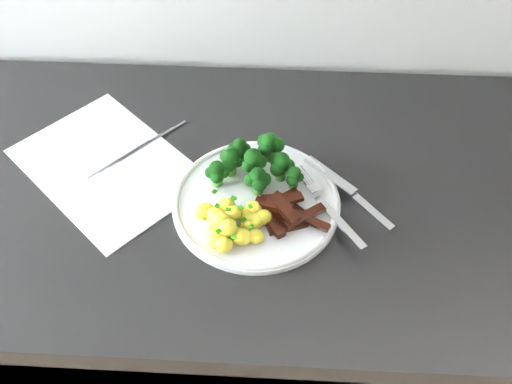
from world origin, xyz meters
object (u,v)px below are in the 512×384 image
at_px(recipe_paper, 107,166).
at_px(potatoes, 229,224).
at_px(broccoli, 255,162).
at_px(plate, 256,202).
at_px(fork, 330,209).
at_px(beef_strips, 285,211).
at_px(knife, 359,200).
at_px(counter, 204,323).

xyz_separation_m(recipe_paper, potatoes, (0.21, -0.12, 0.02)).
bearing_deg(broccoli, plate, -84.31).
relative_size(recipe_paper, fork, 2.24).
height_order(broccoli, beef_strips, broccoli).
bearing_deg(knife, fork, -148.82).
bearing_deg(fork, recipe_paper, 166.57).
relative_size(counter, broccoli, 15.64).
xyz_separation_m(counter, knife, (0.27, -0.02, 0.46)).
relative_size(plate, potatoes, 2.22).
relative_size(plate, beef_strips, 2.26).
height_order(counter, fork, fork).
distance_m(recipe_paper, plate, 0.26).
distance_m(potatoes, beef_strips, 0.09).
distance_m(plate, fork, 0.11).
relative_size(counter, recipe_paper, 6.62).
distance_m(plate, potatoes, 0.07).
bearing_deg(knife, counter, 175.95).
height_order(counter, plate, plate).
bearing_deg(plate, knife, 3.55).
bearing_deg(counter, recipe_paper, 163.72).
relative_size(beef_strips, fork, 0.71).
height_order(recipe_paper, plate, plate).
relative_size(recipe_paper, potatoes, 3.10).
bearing_deg(broccoli, potatoes, -106.54).
distance_m(fork, knife, 0.05).
bearing_deg(beef_strips, recipe_paper, 161.99).
height_order(plate, broccoli, broccoli).
height_order(recipe_paper, beef_strips, beef_strips).
xyz_separation_m(counter, plate, (0.11, -0.03, 0.46)).
distance_m(beef_strips, fork, 0.07).
bearing_deg(counter, plate, -14.33).
bearing_deg(fork, plate, 170.99).
bearing_deg(recipe_paper, beef_strips, -18.01).
bearing_deg(plate, beef_strips, -31.18).
xyz_separation_m(plate, knife, (0.16, 0.01, 0.00)).
height_order(counter, recipe_paper, recipe_paper).
relative_size(counter, plate, 9.22).
xyz_separation_m(counter, fork, (0.23, -0.05, 0.47)).
distance_m(counter, fork, 0.52).
height_order(fork, knife, fork).
distance_m(broccoli, knife, 0.17).
distance_m(broccoli, beef_strips, 0.09).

